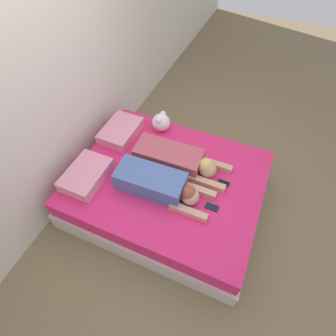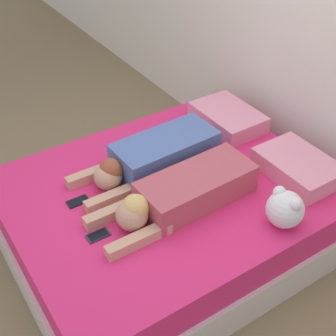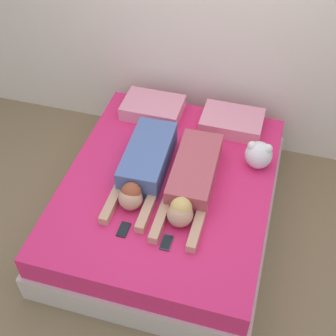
{
  "view_description": "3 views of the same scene",
  "coord_description": "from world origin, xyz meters",
  "px_view_note": "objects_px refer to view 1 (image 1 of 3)",
  "views": [
    {
      "loc": [
        -1.58,
        -0.68,
        2.78
      ],
      "look_at": [
        0.0,
        0.0,
        0.64
      ],
      "focal_mm": 28.0,
      "sensor_mm": 36.0,
      "label": 1
    },
    {
      "loc": [
        1.96,
        -1.28,
        2.45
      ],
      "look_at": [
        0.0,
        0.0,
        0.64
      ],
      "focal_mm": 50.0,
      "sensor_mm": 36.0,
      "label": 2
    },
    {
      "loc": [
        0.7,
        -2.46,
        3.24
      ],
      "look_at": [
        0.0,
        0.0,
        0.64
      ],
      "focal_mm": 50.0,
      "sensor_mm": 36.0,
      "label": 3
    }
  ],
  "objects_px": {
    "person_left": "(159,184)",
    "pillow_head_right": "(121,131)",
    "pillow_head_left": "(86,175)",
    "cell_phone_left": "(212,207)",
    "cell_phone_right": "(223,183)",
    "plush_toy": "(161,122)",
    "bed": "(168,189)",
    "person_right": "(178,159)"
  },
  "relations": [
    {
      "from": "pillow_head_left",
      "to": "person_left",
      "type": "relative_size",
      "value": 0.52
    },
    {
      "from": "person_right",
      "to": "person_left",
      "type": "bearing_deg",
      "value": 172.75
    },
    {
      "from": "bed",
      "to": "person_right",
      "type": "bearing_deg",
      "value": -9.97
    },
    {
      "from": "pillow_head_right",
      "to": "plush_toy",
      "type": "xyz_separation_m",
      "value": [
        0.29,
        -0.41,
        0.05
      ]
    },
    {
      "from": "cell_phone_right",
      "to": "person_left",
      "type": "bearing_deg",
      "value": 120.5
    },
    {
      "from": "bed",
      "to": "person_left",
      "type": "bearing_deg",
      "value": 175.48
    },
    {
      "from": "person_right",
      "to": "cell_phone_right",
      "type": "xyz_separation_m",
      "value": [
        -0.05,
        -0.55,
        -0.09
      ]
    },
    {
      "from": "person_left",
      "to": "pillow_head_right",
      "type": "bearing_deg",
      "value": 53.8
    },
    {
      "from": "person_left",
      "to": "plush_toy",
      "type": "bearing_deg",
      "value": 22.97
    },
    {
      "from": "pillow_head_left",
      "to": "plush_toy",
      "type": "height_order",
      "value": "plush_toy"
    },
    {
      "from": "person_right",
      "to": "plush_toy",
      "type": "bearing_deg",
      "value": 41.97
    },
    {
      "from": "pillow_head_left",
      "to": "person_left",
      "type": "xyz_separation_m",
      "value": [
        0.17,
        -0.78,
        0.04
      ]
    },
    {
      "from": "bed",
      "to": "plush_toy",
      "type": "bearing_deg",
      "value": 29.94
    },
    {
      "from": "pillow_head_right",
      "to": "cell_phone_right",
      "type": "distance_m",
      "value": 1.4
    },
    {
      "from": "pillow_head_left",
      "to": "cell_phone_left",
      "type": "xyz_separation_m",
      "value": [
        0.19,
        -1.35,
        -0.06
      ]
    },
    {
      "from": "cell_phone_left",
      "to": "cell_phone_right",
      "type": "distance_m",
      "value": 0.33
    },
    {
      "from": "bed",
      "to": "cell_phone_left",
      "type": "xyz_separation_m",
      "value": [
        -0.18,
        -0.56,
        0.25
      ]
    },
    {
      "from": "pillow_head_left",
      "to": "cell_phone_left",
      "type": "bearing_deg",
      "value": -81.97
    },
    {
      "from": "pillow_head_right",
      "to": "plush_toy",
      "type": "height_order",
      "value": "plush_toy"
    },
    {
      "from": "pillow_head_right",
      "to": "cell_phone_left",
      "type": "relative_size",
      "value": 3.99
    },
    {
      "from": "person_left",
      "to": "plush_toy",
      "type": "distance_m",
      "value": 0.93
    },
    {
      "from": "bed",
      "to": "cell_phone_left",
      "type": "relative_size",
      "value": 15.41
    },
    {
      "from": "person_right",
      "to": "cell_phone_right",
      "type": "bearing_deg",
      "value": -94.74
    },
    {
      "from": "person_left",
      "to": "cell_phone_right",
      "type": "height_order",
      "value": "person_left"
    },
    {
      "from": "pillow_head_left",
      "to": "pillow_head_right",
      "type": "bearing_deg",
      "value": 0.0
    },
    {
      "from": "pillow_head_left",
      "to": "pillow_head_right",
      "type": "xyz_separation_m",
      "value": [
        0.74,
        0.0,
        0.0
      ]
    },
    {
      "from": "person_left",
      "to": "cell_phone_right",
      "type": "distance_m",
      "value": 0.7
    },
    {
      "from": "cell_phone_left",
      "to": "pillow_head_left",
      "type": "bearing_deg",
      "value": 98.03
    },
    {
      "from": "pillow_head_left",
      "to": "cell_phone_left",
      "type": "distance_m",
      "value": 1.37
    },
    {
      "from": "plush_toy",
      "to": "person_left",
      "type": "bearing_deg",
      "value": -157.03
    },
    {
      "from": "cell_phone_right",
      "to": "bed",
      "type": "bearing_deg",
      "value": 104.71
    },
    {
      "from": "person_right",
      "to": "cell_phone_left",
      "type": "relative_size",
      "value": 7.98
    },
    {
      "from": "cell_phone_right",
      "to": "person_right",
      "type": "bearing_deg",
      "value": 85.26
    },
    {
      "from": "pillow_head_right",
      "to": "plush_toy",
      "type": "bearing_deg",
      "value": -55.02
    },
    {
      "from": "pillow_head_left",
      "to": "cell_phone_left",
      "type": "relative_size",
      "value": 3.99
    },
    {
      "from": "person_left",
      "to": "cell_phone_right",
      "type": "xyz_separation_m",
      "value": [
        0.35,
        -0.6,
        -0.1
      ]
    },
    {
      "from": "bed",
      "to": "cell_phone_right",
      "type": "xyz_separation_m",
      "value": [
        0.15,
        -0.58,
        0.25
      ]
    },
    {
      "from": "person_right",
      "to": "cell_phone_left",
      "type": "bearing_deg",
      "value": -125.83
    },
    {
      "from": "plush_toy",
      "to": "person_right",
      "type": "bearing_deg",
      "value": -138.03
    },
    {
      "from": "pillow_head_right",
      "to": "cell_phone_right",
      "type": "height_order",
      "value": "pillow_head_right"
    },
    {
      "from": "cell_phone_right",
      "to": "plush_toy",
      "type": "xyz_separation_m",
      "value": [
        0.51,
        0.96,
        0.11
      ]
    },
    {
      "from": "pillow_head_right",
      "to": "plush_toy",
      "type": "distance_m",
      "value": 0.51
    }
  ]
}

